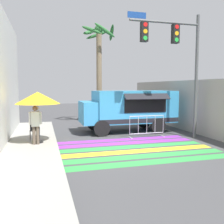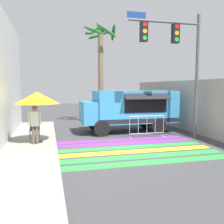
% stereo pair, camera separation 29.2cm
% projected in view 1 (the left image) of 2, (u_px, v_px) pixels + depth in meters
% --- Properties ---
extents(ground_plane, '(60.00, 60.00, 0.00)m').
position_uv_depth(ground_plane, '(134.00, 147.00, 10.74)').
color(ground_plane, '#424244').
extents(concrete_wall_right, '(0.20, 16.00, 2.98)m').
position_uv_depth(concrete_wall_right, '(188.00, 106.00, 14.67)').
color(concrete_wall_right, '#A39E93').
rests_on(concrete_wall_right, ground_plane).
extents(crosswalk_painted, '(6.40, 4.36, 0.01)m').
position_uv_depth(crosswalk_painted, '(136.00, 149.00, 10.47)').
color(crosswalk_painted, green).
rests_on(crosswalk_painted, ground_plane).
extents(food_truck, '(5.39, 2.68, 2.37)m').
position_uv_depth(food_truck, '(127.00, 108.00, 14.40)').
color(food_truck, '#338CBF').
rests_on(food_truck, ground_plane).
extents(traffic_signal_pole, '(3.76, 0.29, 6.12)m').
position_uv_depth(traffic_signal_pole, '(176.00, 51.00, 12.09)').
color(traffic_signal_pole, '#515456').
rests_on(traffic_signal_pole, ground_plane).
extents(patio_umbrella, '(1.90, 1.90, 2.22)m').
position_uv_depth(patio_umbrella, '(38.00, 98.00, 10.72)').
color(patio_umbrella, black).
rests_on(patio_umbrella, sidewalk_left).
extents(folding_chair, '(0.43, 0.43, 0.91)m').
position_uv_depth(folding_chair, '(35.00, 128.00, 11.45)').
color(folding_chair, '#4C4C51').
rests_on(folding_chair, sidewalk_left).
extents(vendor_person, '(0.53, 0.22, 1.64)m').
position_uv_depth(vendor_person, '(35.00, 123.00, 10.51)').
color(vendor_person, brown).
rests_on(vendor_person, sidewalk_left).
extents(barricade_front, '(1.89, 0.44, 1.12)m').
position_uv_depth(barricade_front, '(147.00, 127.00, 12.88)').
color(barricade_front, '#B7BABF').
rests_on(barricade_front, ground_plane).
extents(palm_tree, '(2.41, 2.47, 6.88)m').
position_uv_depth(palm_tree, '(99.00, 58.00, 17.44)').
color(palm_tree, '#7A664C').
rests_on(palm_tree, ground_plane).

